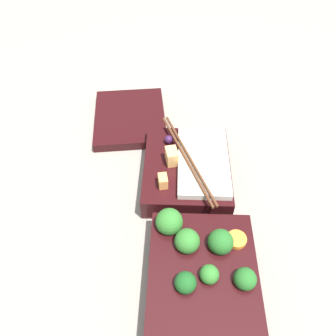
% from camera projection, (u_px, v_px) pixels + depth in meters
% --- Properties ---
extents(ground_plane, '(3.00, 3.00, 0.00)m').
position_uv_depth(ground_plane, '(203.00, 225.00, 0.55)').
color(ground_plane, gray).
extents(bento_tray_vegetable, '(0.18, 0.15, 0.08)m').
position_uv_depth(bento_tray_vegetable, '(201.00, 270.00, 0.47)').
color(bento_tray_vegetable, black).
rests_on(bento_tray_vegetable, ground_plane).
extents(bento_tray_rice, '(0.21, 0.15, 0.07)m').
position_uv_depth(bento_tray_rice, '(188.00, 169.00, 0.60)').
color(bento_tray_rice, black).
rests_on(bento_tray_rice, ground_plane).
extents(bento_lid, '(0.20, 0.17, 0.02)m').
position_uv_depth(bento_lid, '(130.00, 118.00, 0.72)').
color(bento_lid, black).
rests_on(bento_lid, ground_plane).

